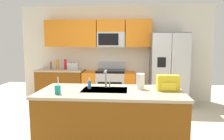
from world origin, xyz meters
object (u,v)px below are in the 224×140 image
object	(u,v)px
sink_faucet	(106,77)
soap_dispenser	(89,84)
refrigerator	(168,70)
toaster	(73,66)
drink_cup_teal	(58,90)
bottle_red	(65,64)
backpack	(168,83)
pepper_mill	(51,65)
range_oven	(109,87)
bottle_orange	(57,64)
paper_towel_roll	(140,81)

from	to	relation	value
sink_faucet	soap_dispenser	distance (m)	0.28
refrigerator	soap_dispenser	distance (m)	2.76
toaster	soap_dispenser	world-z (taller)	toaster
refrigerator	drink_cup_teal	xyz separation A→B (m)	(-1.96, -2.63, 0.04)
refrigerator	bottle_red	size ratio (longest dim) A/B	6.85
refrigerator	backpack	bearing A→B (deg)	-100.21
sink_faucet	soap_dispenser	xyz separation A→B (m)	(-0.25, -0.09, -0.10)
refrigerator	soap_dispenser	xyz separation A→B (m)	(-1.59, -2.25, 0.04)
drink_cup_teal	backpack	size ratio (longest dim) A/B	0.76
sink_faucet	toaster	bearing A→B (deg)	117.26
pepper_mill	bottle_red	bearing A→B (deg)	2.06
range_oven	drink_cup_teal	world-z (taller)	drink_cup_teal
toaster	bottle_orange	xyz separation A→B (m)	(-0.43, 0.05, 0.04)
bottle_red	toaster	bearing A→B (deg)	-16.24
range_oven	backpack	bearing A→B (deg)	-64.79
soap_dispenser	toaster	bearing A→B (deg)	111.01
bottle_red	paper_towel_roll	world-z (taller)	bottle_red
bottle_orange	soap_dispenser	xyz separation A→B (m)	(1.30, -2.32, -0.06)
refrigerator	sink_faucet	size ratio (longest dim) A/B	6.56
toaster	backpack	bearing A→B (deg)	-47.93
refrigerator	bottle_orange	world-z (taller)	refrigerator
bottle_red	backpack	world-z (taller)	bottle_red
refrigerator	range_oven	bearing A→B (deg)	177.26
pepper_mill	bottle_orange	size ratio (longest dim) A/B	0.78
pepper_mill	soap_dispenser	world-z (taller)	pepper_mill
soap_dispenser	backpack	bearing A→B (deg)	-0.48
refrigerator	soap_dispenser	bearing A→B (deg)	-125.29
toaster	bottle_orange	bearing A→B (deg)	173.81
drink_cup_teal	bottle_orange	bearing A→B (deg)	109.10
refrigerator	soap_dispenser	world-z (taller)	refrigerator
soap_dispenser	range_oven	bearing A→B (deg)	87.84
drink_cup_teal	paper_towel_roll	distance (m)	1.23
backpack	toaster	bearing A→B (deg)	132.07
toaster	pepper_mill	size ratio (longest dim) A/B	1.38
soap_dispenser	backpack	world-z (taller)	backpack
drink_cup_teal	paper_towel_roll	world-z (taller)	drink_cup_teal
range_oven	soap_dispenser	bearing A→B (deg)	-92.16
range_oven	refrigerator	size ratio (longest dim) A/B	0.74
pepper_mill	sink_faucet	size ratio (longest dim) A/B	0.72
toaster	soap_dispenser	distance (m)	2.43
range_oven	soap_dispenser	xyz separation A→B (m)	(-0.09, -2.32, 0.53)
bottle_orange	sink_faucet	distance (m)	2.71
bottle_orange	toaster	bearing A→B (deg)	-6.19
drink_cup_teal	backpack	xyz separation A→B (m)	(1.56, 0.37, 0.05)
paper_towel_roll	bottle_red	bearing A→B (deg)	129.24
range_oven	toaster	distance (m)	1.11
refrigerator	toaster	distance (m)	2.47
paper_towel_roll	backpack	world-z (taller)	paper_towel_roll
soap_dispenser	backpack	xyz separation A→B (m)	(1.19, -0.01, 0.05)
refrigerator	drink_cup_teal	world-z (taller)	refrigerator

